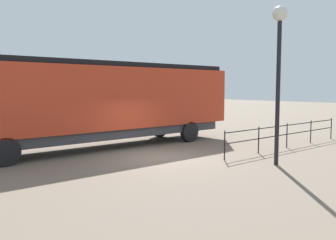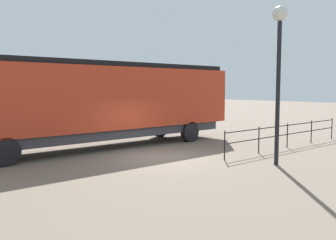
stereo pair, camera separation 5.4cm
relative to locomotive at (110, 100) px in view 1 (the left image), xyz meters
The scene contains 4 objects.
ground_plane 4.33m from the locomotive, ahead, with size 120.00×120.00×0.00m, color #756656.
locomotive is the anchor object (origin of this frame).
lamp_post 8.43m from the locomotive, 17.69° to the left, with size 0.56×0.56×5.96m.
platform_fence 8.83m from the locomotive, 47.57° to the left, with size 0.05×9.42×1.20m.
Camera 1 is at (11.91, -9.91, 2.96)m, focal length 39.48 mm.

